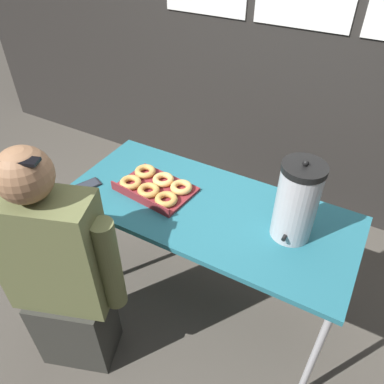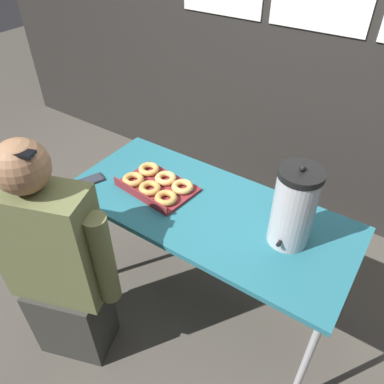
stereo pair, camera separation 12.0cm
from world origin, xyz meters
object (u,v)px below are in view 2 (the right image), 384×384
object	(u,v)px
coffee_urn	(294,207)
person_seated	(57,268)
donut_box	(157,185)
cell_phone	(92,180)

from	to	relation	value
coffee_urn	person_seated	size ratio (longest dim) A/B	0.31
donut_box	person_seated	world-z (taller)	person_seated
donut_box	coffee_urn	bearing A→B (deg)	9.53
coffee_urn	person_seated	distance (m)	1.12
donut_box	cell_phone	size ratio (longest dim) A/B	2.77
coffee_urn	cell_phone	size ratio (longest dim) A/B	2.72
donut_box	cell_phone	world-z (taller)	donut_box
donut_box	person_seated	distance (m)	0.64
coffee_urn	cell_phone	world-z (taller)	coffee_urn
cell_phone	person_seated	world-z (taller)	person_seated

